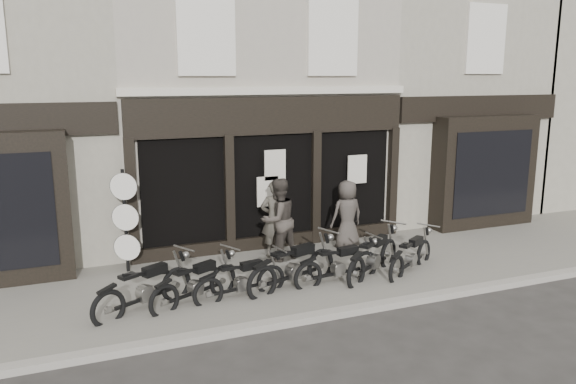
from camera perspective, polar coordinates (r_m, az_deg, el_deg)
name	(u,v)px	position (r m, az deg, el deg)	size (l,w,h in m)	color
ground_plane	(322,291)	(11.92, 3.52, -9.99)	(90.00, 90.00, 0.00)	#2D2B28
pavement	(305,274)	(12.66, 1.76, -8.35)	(30.00, 4.20, 0.12)	slate
kerb	(351,311)	(10.87, 6.40, -11.90)	(30.00, 0.25, 0.13)	gray
central_building	(237,87)	(16.64, -5.24, 10.58)	(7.30, 6.22, 8.34)	#A29B8B
neighbour_right	(421,87)	(19.40, 13.40, 10.36)	(5.60, 6.73, 8.34)	gray
motorcycle_0	(145,292)	(11.02, -14.31, -9.82)	(2.05, 1.33, 1.07)	black
motorcycle_1	(196,287)	(11.15, -9.34, -9.49)	(1.95, 1.20, 1.01)	black
motorcycle_2	(242,283)	(11.27, -4.74, -9.21)	(2.01, 0.64, 0.97)	black
motorcycle_3	(294,270)	(11.73, 0.59, -7.97)	(2.28, 1.12, 1.14)	black
motorcycle_4	(338,268)	(12.06, 5.14, -7.70)	(2.12, 0.59, 1.02)	black
motorcycle_5	(374,260)	(12.56, 8.69, -6.82)	(2.03, 1.51, 1.10)	black
motorcycle_6	(411,258)	(12.95, 12.40, -6.60)	(1.86, 1.31, 0.99)	black
man_left	(275,219)	(13.40, -1.35, -2.72)	(0.69, 0.45, 1.88)	#48433B
man_centre	(278,220)	(13.15, -1.00, -2.82)	(0.95, 0.74, 1.96)	#3D3731
man_right	(347,215)	(14.13, 6.01, -2.31)	(0.85, 0.55, 1.74)	#3F3934
advert_sign_post	(126,225)	(12.83, -16.17, -3.29)	(0.56, 0.38, 2.43)	black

